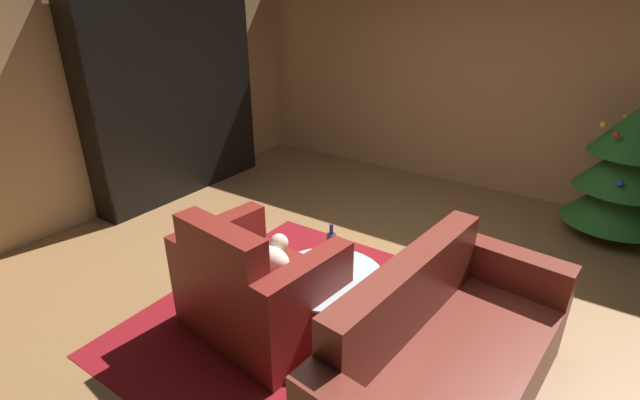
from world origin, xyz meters
name	(u,v)px	position (x,y,z in m)	size (l,w,h in m)	color
ground_plane	(365,295)	(0.00, 0.00, 0.00)	(7.27, 7.27, 0.00)	#9C6E42
wall_back	(487,81)	(0.00, 2.78, 1.27)	(6.18, 0.06, 2.54)	tan
wall_left	(105,90)	(-3.06, 0.00, 1.27)	(0.06, 5.61, 2.54)	tan
area_rug	(332,330)	(0.00, -0.50, 0.00)	(2.58, 2.34, 0.01)	maroon
bookshelf_unit	(184,95)	(-2.82, 0.79, 1.12)	(0.32, 2.14, 2.25)	black
armchair_red	(257,289)	(-0.43, -0.75, 0.33)	(1.07, 0.87, 0.91)	maroon
couch_red	(444,364)	(0.84, -0.68, 0.31)	(0.93, 1.81, 0.88)	maroon
coffee_table	(328,280)	(-0.06, -0.45, 0.37)	(0.77, 0.77, 0.40)	black
book_stack_on_table	(330,267)	(-0.06, -0.42, 0.46)	(0.24, 0.19, 0.11)	red
bottle_on_table	(331,246)	(-0.16, -0.26, 0.52)	(0.07, 0.07, 0.28)	navy
decorated_tree	(624,171)	(1.49, 2.19, 0.66)	(0.89, 0.89, 1.29)	brown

